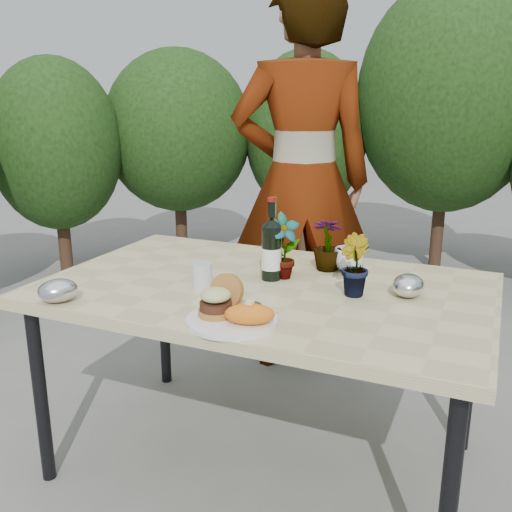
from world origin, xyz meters
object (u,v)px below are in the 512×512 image
at_px(dinner_plate, 232,320).
at_px(person, 302,182).
at_px(wine_bottle, 271,250).
at_px(patio_table, 265,299).

xyz_separation_m(dinner_plate, person, (-0.23, 1.30, 0.23)).
distance_m(dinner_plate, wine_bottle, 0.46).
height_order(dinner_plate, wine_bottle, wine_bottle).
xyz_separation_m(patio_table, person, (-0.18, 0.92, 0.30)).
distance_m(dinner_plate, person, 1.34).
bearing_deg(person, dinner_plate, 75.38).
bearing_deg(wine_bottle, dinner_plate, -66.41).
relative_size(dinner_plate, person, 0.14).
relative_size(patio_table, person, 0.81).
distance_m(wine_bottle, person, 0.88).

